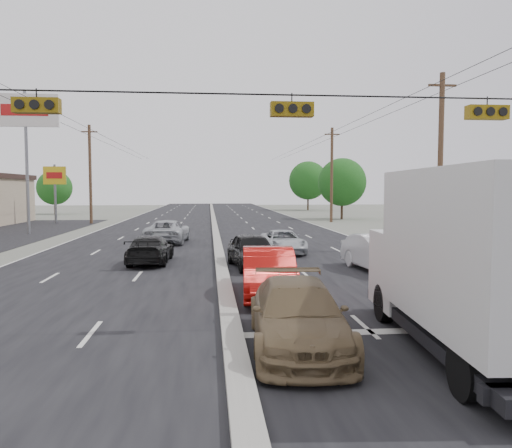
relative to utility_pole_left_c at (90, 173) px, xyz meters
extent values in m
plane|color=#606356|center=(12.50, -40.00, -5.11)|extent=(200.00, 200.00, 0.00)
cube|color=black|center=(12.50, -10.00, -5.11)|extent=(20.00, 160.00, 0.02)
cube|color=gray|center=(12.50, -10.00, -5.01)|extent=(0.50, 160.00, 0.20)
cylinder|color=#422D1E|center=(0.00, 0.00, -0.11)|extent=(0.30, 0.30, 10.00)
cube|color=#422D1E|center=(0.00, 0.00, 4.19)|extent=(1.60, 0.12, 0.12)
cylinder|color=#422D1E|center=(25.00, -25.00, -0.11)|extent=(0.30, 0.30, 10.00)
cube|color=#422D1E|center=(25.00, -25.00, 4.19)|extent=(1.60, 0.12, 0.12)
cylinder|color=#422D1E|center=(25.00, 0.00, -0.11)|extent=(0.30, 0.30, 10.00)
cube|color=#422D1E|center=(25.00, 0.00, 4.19)|extent=(1.60, 0.12, 0.12)
cylinder|color=black|center=(12.50, -40.00, 0.69)|extent=(25.00, 0.04, 0.04)
cube|color=#72590C|center=(8.00, -40.00, 0.34)|extent=(1.05, 0.30, 0.35)
cube|color=#72590C|center=(14.00, -40.00, 0.34)|extent=(1.05, 0.30, 0.35)
cube|color=#72590C|center=(19.00, -40.00, 0.34)|extent=(1.05, 0.30, 0.35)
cylinder|color=slate|center=(-2.00, -12.00, 0.39)|extent=(0.24, 0.24, 11.00)
cube|color=silver|center=(-2.00, -12.00, 4.44)|extent=(5.00, 0.25, 2.50)
cylinder|color=slate|center=(-3.50, 0.00, -2.11)|extent=(0.24, 0.24, 6.00)
cube|color=gold|center=(-3.50, 0.00, -0.21)|extent=(2.20, 0.25, 1.80)
cylinder|color=#382619|center=(-9.50, 20.00, -4.03)|extent=(0.28, 0.28, 2.16)
sphere|color=#155016|center=(-9.50, 20.00, -1.39)|extent=(4.80, 4.80, 4.80)
cylinder|color=#382619|center=(27.50, 5.00, -3.85)|extent=(0.28, 0.28, 2.52)
sphere|color=#155016|center=(27.50, 5.00, -0.77)|extent=(5.60, 5.60, 5.60)
cylinder|color=#382619|center=(28.50, 30.00, -3.67)|extent=(0.28, 0.28, 2.88)
sphere|color=#155016|center=(28.50, 30.00, -0.15)|extent=(6.40, 6.40, 6.40)
cube|color=black|center=(17.55, -42.14, -4.61)|extent=(3.12, 7.91, 0.28)
cube|color=beige|center=(17.49, -43.02, -2.73)|extent=(3.17, 5.72, 3.09)
cube|color=beige|center=(17.77, -39.33, -3.73)|extent=(2.80, 2.29, 1.99)
cylinder|color=black|center=(16.59, -39.52, -4.61)|extent=(0.41, 1.02, 0.99)
cylinder|color=black|center=(18.90, -39.70, -4.61)|extent=(0.41, 1.02, 0.99)
cylinder|color=black|center=(16.21, -44.48, -4.61)|extent=(0.41, 1.02, 0.99)
imported|color=brown|center=(13.90, -41.52, -4.38)|extent=(2.35, 5.11, 1.45)
imported|color=#A40D0A|center=(13.90, -36.15, -4.32)|extent=(1.96, 4.85, 1.57)
imported|color=black|center=(13.90, -30.18, -4.34)|extent=(2.36, 4.69, 1.53)
imported|color=silver|center=(19.20, -31.70, -4.32)|extent=(2.25, 4.93, 1.57)
imported|color=#B7BBBF|center=(16.00, -25.24, -4.49)|extent=(2.27, 4.57, 1.24)
imported|color=maroon|center=(22.10, -27.68, -4.33)|extent=(1.96, 4.63, 1.56)
imported|color=black|center=(9.20, -28.40, -4.45)|extent=(2.01, 4.62, 1.32)
imported|color=#A2A6AA|center=(9.28, -19.33, -4.36)|extent=(2.87, 5.53, 1.49)
camera|label=1|loc=(11.97, -52.17, -1.60)|focal=35.00mm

